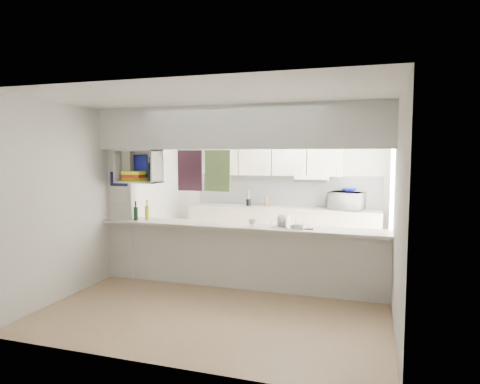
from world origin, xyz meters
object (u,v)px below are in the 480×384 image
at_px(dish_rack, 286,222).
at_px(bowl, 349,190).
at_px(wine_bottles, 142,213).
at_px(microwave, 347,201).

bearing_deg(dish_rack, bowl, 81.02).
relative_size(bowl, wine_bottles, 0.87).
relative_size(bowl, dish_rack, 0.69).
bearing_deg(bowl, dish_rack, -108.08).
height_order(bowl, dish_rack, bowl).
bearing_deg(dish_rack, wine_bottles, -170.12).
distance_m(microwave, wine_bottles, 3.65).
distance_m(microwave, bowl, 0.20).
height_order(dish_rack, wine_bottles, wine_bottles).
distance_m(bowl, wine_bottles, 3.70).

